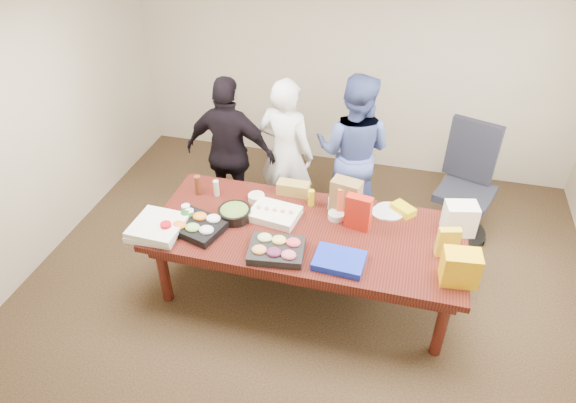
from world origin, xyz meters
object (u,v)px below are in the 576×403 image
(office_chair, at_px, (466,189))
(salad_bowl, at_px, (235,214))
(person_right, at_px, (353,152))
(conference_table, at_px, (306,261))
(person_center, at_px, (286,154))
(sheet_cake, at_px, (275,214))

(office_chair, bearing_deg, salad_bowl, -130.82)
(salad_bowl, bearing_deg, person_right, 54.59)
(conference_table, relative_size, person_center, 1.64)
(conference_table, distance_m, office_chair, 1.90)
(person_center, bearing_deg, conference_table, 125.15)
(person_center, bearing_deg, person_right, -152.81)
(office_chair, xyz_separation_m, salad_bowl, (-2.11, -1.23, 0.18))
(person_right, bearing_deg, office_chair, -174.21)
(sheet_cake, relative_size, salad_bowl, 1.44)
(person_right, xyz_separation_m, sheet_cake, (-0.54, -1.16, -0.08))
(person_right, bearing_deg, person_center, 23.81)
(conference_table, bearing_deg, person_center, 114.28)
(office_chair, xyz_separation_m, person_center, (-1.90, -0.17, 0.24))
(conference_table, height_order, person_right, person_right)
(conference_table, height_order, person_center, person_center)
(person_right, distance_m, salad_bowl, 1.55)
(person_center, xyz_separation_m, person_right, (0.69, 0.20, 0.02))
(office_chair, height_order, sheet_cake, office_chair)
(conference_table, relative_size, sheet_cake, 6.41)
(person_center, distance_m, salad_bowl, 1.08)
(conference_table, bearing_deg, person_right, 80.53)
(sheet_cake, xyz_separation_m, salad_bowl, (-0.36, -0.10, 0.01))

